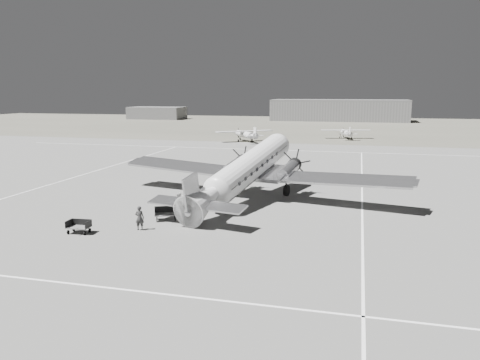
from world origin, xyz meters
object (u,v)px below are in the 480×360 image
Objects in this scene: hangar_main at (339,110)px; ramp_agent at (180,203)px; light_plane_left at (246,135)px; light_plane_right at (346,134)px; ground_crew at (140,218)px; shed_secondary at (157,113)px; baggage_cart_near at (166,214)px; dc3_airliner at (246,172)px; passenger at (195,198)px; baggage_cart_far at (79,227)px.

hangar_main is 120.79m from ramp_agent.
light_plane_left is 1.15× the size of light_plane_right.
light_plane_right is at bearing -109.42° from ground_crew.
baggage_cart_near is at bearing -65.56° from shed_secondary.
passenger is (-3.37, -3.19, -1.72)m from dc3_airliner.
baggage_cart_near is at bearing -112.39° from light_plane_right.
hangar_main reaches higher than baggage_cart_near.
hangar_main is at bearing -8.87° from passenger.
shed_secondary is at bearing 89.18° from light_plane_left.
shed_secondary is at bearing 127.12° from light_plane_right.
shed_secondary reaches higher than light_plane_left.
hangar_main is 127.17m from baggage_cart_far.
passenger is (-9.86, -59.73, -0.18)m from light_plane_right.
ramp_agent is at bearing -112.32° from light_plane_right.
light_plane_right is (17.73, 10.17, -0.15)m from light_plane_left.
dc3_airliner is 4.95m from passenger.
light_plane_right reaches higher than baggage_cart_far.
ramp_agent is at bearing 48.72° from baggage_cart_far.
baggage_cart_near reaches higher than baggage_cart_far.
light_plane_right is at bearing 73.62° from baggage_cart_far.
passenger is at bearing -112.93° from ground_crew.
ramp_agent is 2.15m from passenger.
baggage_cart_near is at bearing -114.73° from ground_crew.
light_plane_left reaches higher than baggage_cart_near.
hangar_main is at bearing 100.79° from dc3_airliner.
hangar_main is 125.28m from ground_crew.
light_plane_left is 6.73× the size of passenger.
light_plane_right is 5.76× the size of baggage_cart_near.
shed_secondary is at bearing 19.46° from passenger.
ground_crew reaches higher than passenger.
shed_secondary reaches higher than ramp_agent.
light_plane_left is at bearing 18.94° from ramp_agent.
dc3_airliner is 56.93m from light_plane_right.
baggage_cart_near is 1.02× the size of passenger.
baggage_cart_far is at bearing -123.94° from light_plane_left.
baggage_cart_far is 0.92× the size of ground_crew.
shed_secondary is 125.77m from passenger.
baggage_cart_near is (53.34, -117.37, -1.53)m from shed_secondary.
ramp_agent is (7.43, -51.66, -0.30)m from light_plane_left.
ramp_agent reaches higher than ground_crew.
shed_secondary is 131.21m from baggage_cart_far.
shed_secondary is 1.87× the size of light_plane_right.
dc3_airliner is 11.03m from ground_crew.
ramp_agent reaches higher than baggage_cart_far.
shed_secondary reaches higher than passenger.
light_plane_left is at bearing -101.25° from hangar_main.
ground_crew reaches higher than baggage_cart_far.
hangar_main reaches higher than dc3_airliner.
shed_secondary is at bearing 35.68° from ramp_agent.
baggage_cart_far is at bearing -115.26° from light_plane_right.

